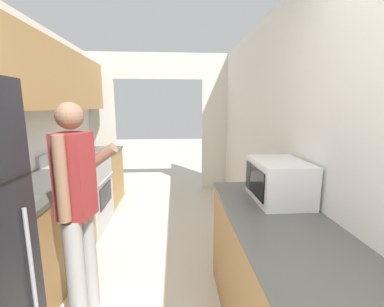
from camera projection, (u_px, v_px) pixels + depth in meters
wall_left at (7, 113)px, 2.26m from camera, size 0.38×6.68×2.50m
wall_right at (297, 147)px, 2.07m from camera, size 0.06×6.68×2.50m
wall_far_with_doorway at (159, 114)px, 4.67m from camera, size 2.88×0.06×2.50m
counter_left at (69, 206)px, 2.96m from camera, size 0.62×3.10×0.89m
counter_right at (281, 289)px, 1.61m from camera, size 0.62×1.70×0.89m
range_oven at (81, 195)px, 3.30m from camera, size 0.66×0.78×1.03m
person at (77, 209)px, 1.82m from camera, size 0.52×0.42×1.61m
microwave at (279, 181)px, 1.87m from camera, size 0.36×0.49×0.30m
knife at (89, 154)px, 3.70m from camera, size 0.14×0.32×0.02m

